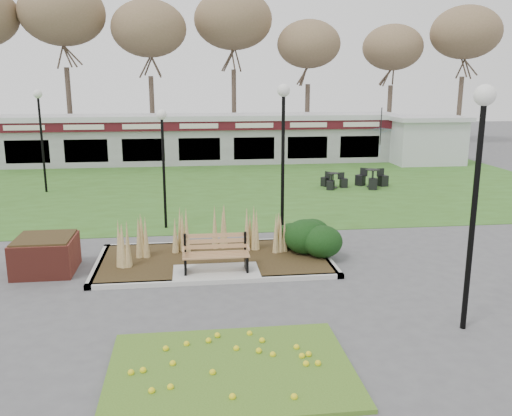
{
  "coord_description": "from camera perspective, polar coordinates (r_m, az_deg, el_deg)",
  "views": [
    {
      "loc": [
        -0.61,
        -13.03,
        4.9
      ],
      "look_at": [
        1.26,
        2.0,
        1.32
      ],
      "focal_mm": 38.0,
      "sensor_mm": 36.0,
      "label": 1
    }
  ],
  "objects": [
    {
      "name": "ground",
      "position": [
        13.93,
        -4.17,
        -7.32
      ],
      "size": [
        100.0,
        100.0,
        0.0
      ],
      "primitive_type": "plane",
      "color": "#515154",
      "rests_on": "ground"
    },
    {
      "name": "tree_backdrop",
      "position": [
        41.18,
        -6.53,
        18.04
      ],
      "size": [
        47.24,
        5.24,
        10.36
      ],
      "color": "#47382B",
      "rests_on": "ground"
    },
    {
      "name": "lamp_post_near_left",
      "position": [
        18.12,
        -9.79,
        6.78
      ],
      "size": [
        0.33,
        0.33,
        3.98
      ],
      "color": "black",
      "rests_on": "ground"
    },
    {
      "name": "bistro_set_d",
      "position": [
        25.44,
        8.12,
        2.64
      ],
      "size": [
        1.15,
        1.31,
        0.7
      ],
      "color": "black",
      "rests_on": "ground"
    },
    {
      "name": "bistro_set_c",
      "position": [
        25.95,
        12.12,
        2.79
      ],
      "size": [
        1.51,
        1.52,
        0.83
      ],
      "color": "black",
      "rests_on": "ground"
    },
    {
      "name": "food_pavilion",
      "position": [
        33.17,
        -6.04,
        7.3
      ],
      "size": [
        24.6,
        3.4,
        2.9
      ],
      "color": "gray",
      "rests_on": "ground"
    },
    {
      "name": "lawn",
      "position": [
        25.51,
        -5.59,
        2.18
      ],
      "size": [
        34.0,
        16.0,
        0.02
      ],
      "primitive_type": "cube",
      "color": "#375F1E",
      "rests_on": "ground"
    },
    {
      "name": "lamp_post_mid_right",
      "position": [
        17.07,
        2.89,
        8.57
      ],
      "size": [
        0.4,
        0.4,
        4.79
      ],
      "color": "black",
      "rests_on": "ground"
    },
    {
      "name": "lamp_post_far_left",
      "position": [
        25.65,
        -21.8,
        8.76
      ],
      "size": [
        0.37,
        0.37,
        4.51
      ],
      "color": "black",
      "rests_on": "ground"
    },
    {
      "name": "car_black",
      "position": [
        40.62,
        -19.31,
        6.65
      ],
      "size": [
        4.61,
        3.13,
        1.44
      ],
      "primitive_type": "imported",
      "rotation": [
        0.0,
        0.0,
        1.16
      ],
      "color": "black",
      "rests_on": "ground"
    },
    {
      "name": "flower_bed",
      "position": [
        9.73,
        -2.68,
        -16.46
      ],
      "size": [
        4.2,
        3.0,
        0.16
      ],
      "color": "#3E691E",
      "rests_on": "ground"
    },
    {
      "name": "patio_umbrella",
      "position": [
        33.2,
        12.94,
        6.96
      ],
      "size": [
        2.33,
        2.35,
        2.24
      ],
      "color": "black",
      "rests_on": "ground"
    },
    {
      "name": "planting_bed",
      "position": [
        15.19,
        0.36,
        -4.06
      ],
      "size": [
        6.75,
        3.4,
        1.27
      ],
      "color": "#342314",
      "rests_on": "ground"
    },
    {
      "name": "park_bench",
      "position": [
        13.97,
        -4.26,
        -4.71
      ],
      "size": [
        1.7,
        0.66,
        0.93
      ],
      "color": "#AC784D",
      "rests_on": "ground"
    },
    {
      "name": "lamp_post_near_right",
      "position": [
        11.04,
        22.43,
        5.14
      ],
      "size": [
        0.4,
        0.4,
        4.83
      ],
      "color": "black",
      "rests_on": "ground"
    },
    {
      "name": "brick_planter",
      "position": [
        15.19,
        -21.28,
        -4.57
      ],
      "size": [
        1.5,
        1.5,
        0.95
      ],
      "color": "maroon",
      "rests_on": "ground"
    },
    {
      "name": "service_hut",
      "position": [
        34.26,
        17.41,
        6.92
      ],
      "size": [
        4.4,
        3.4,
        2.83
      ],
      "color": "silver",
      "rests_on": "ground"
    }
  ]
}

